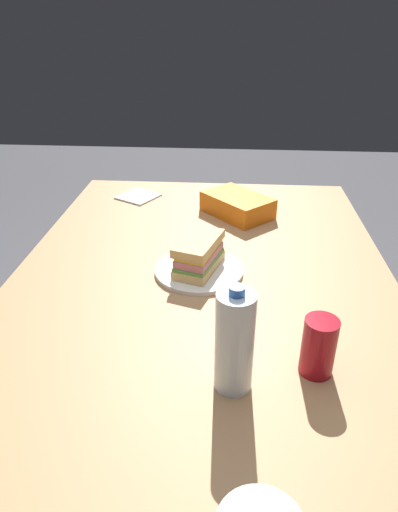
{
  "coord_description": "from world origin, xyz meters",
  "views": [
    {
      "loc": [
        -0.96,
        -0.07,
        1.35
      ],
      "look_at": [
        0.1,
        0.01,
        0.77
      ],
      "focal_mm": 31.71,
      "sensor_mm": 36.0,
      "label": 1
    }
  ],
  "objects_px": {
    "chip_bag": "(237,205)",
    "water_bottle_tall": "(235,342)",
    "paper_plate": "(199,270)",
    "sandwich": "(199,254)",
    "soda_can_red": "(319,347)",
    "dining_table": "(200,317)"
  },
  "relations": [
    {
      "from": "chip_bag",
      "to": "water_bottle_tall",
      "type": "height_order",
      "value": "water_bottle_tall"
    },
    {
      "from": "paper_plate",
      "to": "water_bottle_tall",
      "type": "xyz_separation_m",
      "value": [
        -0.41,
        -0.09,
        0.1
      ]
    },
    {
      "from": "paper_plate",
      "to": "water_bottle_tall",
      "type": "bearing_deg",
      "value": -167.13
    },
    {
      "from": "sandwich",
      "to": "soda_can_red",
      "type": "height_order",
      "value": "soda_can_red"
    },
    {
      "from": "soda_can_red",
      "to": "paper_plate",
      "type": "bearing_deg",
      "value": 35.19
    },
    {
      "from": "dining_table",
      "to": "water_bottle_tall",
      "type": "relative_size",
      "value": 7.4
    },
    {
      "from": "dining_table",
      "to": "chip_bag",
      "type": "bearing_deg",
      "value": -10.59
    },
    {
      "from": "dining_table",
      "to": "water_bottle_tall",
      "type": "height_order",
      "value": "water_bottle_tall"
    },
    {
      "from": "chip_bag",
      "to": "dining_table",
      "type": "bearing_deg",
      "value": -54.14
    },
    {
      "from": "water_bottle_tall",
      "to": "paper_plate",
      "type": "bearing_deg",
      "value": 12.87
    },
    {
      "from": "sandwich",
      "to": "water_bottle_tall",
      "type": "height_order",
      "value": "water_bottle_tall"
    },
    {
      "from": "paper_plate",
      "to": "water_bottle_tall",
      "type": "distance_m",
      "value": 0.44
    },
    {
      "from": "soda_can_red",
      "to": "water_bottle_tall",
      "type": "bearing_deg",
      "value": 107.26
    },
    {
      "from": "dining_table",
      "to": "chip_bag",
      "type": "distance_m",
      "value": 0.52
    },
    {
      "from": "sandwich",
      "to": "chip_bag",
      "type": "xyz_separation_m",
      "value": [
        0.4,
        -0.1,
        -0.02
      ]
    },
    {
      "from": "chip_bag",
      "to": "water_bottle_tall",
      "type": "xyz_separation_m",
      "value": [
        -0.82,
        0.01,
        0.07
      ]
    },
    {
      "from": "water_bottle_tall",
      "to": "chip_bag",
      "type": "bearing_deg",
      "value": -0.57
    },
    {
      "from": "dining_table",
      "to": "soda_can_red",
      "type": "relative_size",
      "value": 13.41
    },
    {
      "from": "sandwich",
      "to": "soda_can_red",
      "type": "distance_m",
      "value": 0.45
    },
    {
      "from": "dining_table",
      "to": "water_bottle_tall",
      "type": "bearing_deg",
      "value": -164.96
    },
    {
      "from": "dining_table",
      "to": "sandwich",
      "type": "distance_m",
      "value": 0.17
    },
    {
      "from": "sandwich",
      "to": "chip_bag",
      "type": "height_order",
      "value": "sandwich"
    }
  ]
}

